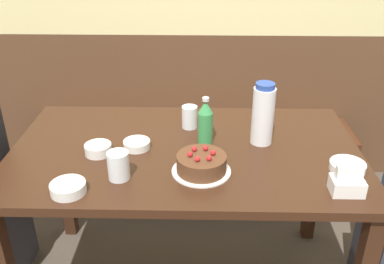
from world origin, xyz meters
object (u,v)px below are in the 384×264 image
glass_water_tall (190,117)px  bowl_rice_small (137,144)px  bowl_sauce_shallow (347,166)px  water_pitcher (263,114)px  glass_tumbler_short (118,165)px  bowl_side_dish (68,188)px  bench_seat (191,158)px  birthday_cake (201,164)px  soju_bottle (205,122)px  napkin_holder (347,183)px  bowl_soup_white (98,149)px

glass_water_tall → bowl_rice_small: bearing=-136.9°
bowl_rice_small → bowl_sauce_shallow: bearing=-10.3°
bowl_rice_small → bowl_sauce_shallow: 0.82m
water_pitcher → bowl_rice_small: (-0.51, -0.06, -0.11)m
glass_tumbler_short → bowl_side_dish: bearing=-148.9°
bench_seat → birthday_cake: 1.16m
soju_bottle → bowl_rice_small: bearing=-168.6°
bowl_side_dish → glass_water_tall: (0.40, 0.51, 0.03)m
napkin_holder → bowl_side_dish: size_ratio=0.90×
bowl_sauce_shallow → glass_water_tall: bearing=150.1°
bowl_sauce_shallow → glass_water_tall: size_ratio=1.33×
bench_seat → bowl_sauce_shallow: bearing=-58.0°
glass_tumbler_short → soju_bottle: bearing=41.8°
bench_seat → soju_bottle: bearing=-84.0°
water_pitcher → bowl_soup_white: (-0.66, -0.11, -0.11)m
bowl_rice_small → glass_water_tall: bearing=43.1°
soju_bottle → birthday_cake: bearing=-93.6°
bowl_soup_white → bowl_side_dish: size_ratio=0.87×
napkin_holder → glass_water_tall: napkin_holder is taller
bowl_side_dish → bowl_sauce_shallow: size_ratio=0.92×
bench_seat → napkin_holder: size_ratio=17.97×
napkin_holder → bowl_side_dish: 0.95m
bowl_side_dish → bowl_sauce_shallow: bearing=9.6°
soju_bottle → bowl_side_dish: size_ratio=1.65×
birthday_cake → soju_bottle: 0.24m
bowl_side_dish → bowl_sauce_shallow: 1.02m
water_pitcher → birthday_cake: bearing=-136.3°
bowl_soup_white → glass_water_tall: 0.44m
glass_tumbler_short → bench_seat: bearing=77.7°
water_pitcher → glass_water_tall: size_ratio=2.62×
bench_seat → napkin_holder: bearing=-63.4°
bowl_soup_white → glass_tumbler_short: bearing=-56.4°
bench_seat → bowl_sauce_shallow: bowl_sauce_shallow is taller
bowl_soup_white → bowl_side_dish: bearing=-99.4°
bowl_rice_small → glass_tumbler_short: (-0.03, -0.22, 0.04)m
bowl_rice_small → bowl_soup_white: bearing=-161.1°
glass_tumbler_short → bowl_sauce_shallow: bearing=5.1°
bowl_soup_white → glass_tumbler_short: 0.21m
bench_seat → glass_water_tall: 0.87m
birthday_cake → bowl_soup_white: bearing=163.2°
bowl_soup_white → glass_water_tall: bearing=34.7°
bowl_side_dish → water_pitcher: bearing=28.5°
soju_bottle → glass_water_tall: bearing=116.2°
napkin_holder → glass_water_tall: (-0.55, 0.49, 0.01)m
bench_seat → bowl_soup_white: bearing=-111.4°
napkin_holder → bowl_sauce_shallow: napkin_holder is taller
bench_seat → bowl_side_dish: (-0.39, -1.15, 0.56)m
bowl_rice_small → bowl_sauce_shallow: (0.81, -0.15, -0.00)m
bowl_soup_white → bowl_sauce_shallow: size_ratio=0.80×
bowl_side_dish → bowl_rice_small: bearing=59.0°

